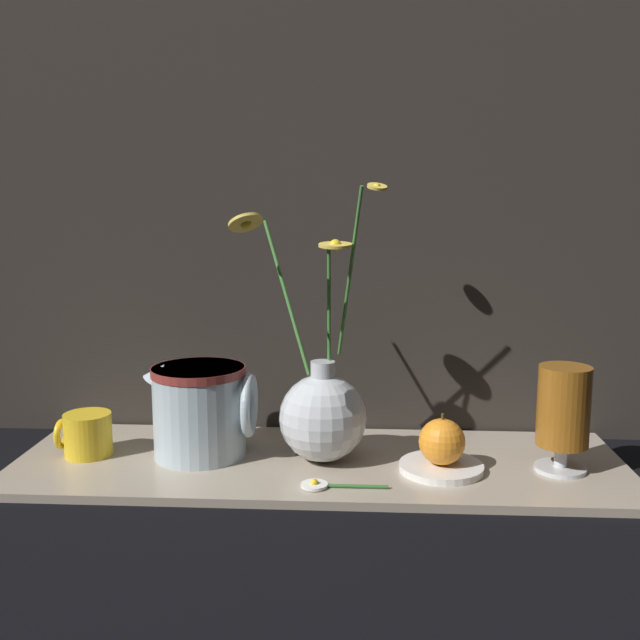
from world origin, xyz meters
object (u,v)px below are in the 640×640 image
at_px(vase_with_flowers, 323,413).
at_px(tea_glass, 563,410).
at_px(orange_fruit, 442,442).
at_px(yellow_mug, 85,435).
at_px(ceramic_pitcher, 201,407).

relative_size(vase_with_flowers, tea_glass, 2.67).
distance_m(vase_with_flowers, orange_fruit, 0.17).
relative_size(yellow_mug, orange_fruit, 1.09).
distance_m(vase_with_flowers, yellow_mug, 0.35).
xyz_separation_m(tea_glass, orange_fruit, (-0.17, -0.01, -0.05)).
bearing_deg(tea_glass, orange_fruit, -176.27).
height_order(vase_with_flowers, yellow_mug, vase_with_flowers).
distance_m(yellow_mug, orange_fruit, 0.52).
height_order(yellow_mug, tea_glass, tea_glass).
relative_size(ceramic_pitcher, tea_glass, 1.09).
bearing_deg(vase_with_flowers, ceramic_pitcher, 176.94).
height_order(yellow_mug, ceramic_pitcher, ceramic_pitcher).
bearing_deg(vase_with_flowers, tea_glass, -3.87).
height_order(ceramic_pitcher, tea_glass, tea_glass).
bearing_deg(ceramic_pitcher, yellow_mug, -175.01).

